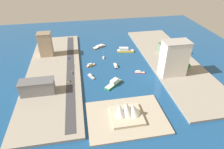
# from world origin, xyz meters

# --- Properties ---
(ground_plane) EXTENTS (440.00, 440.00, 0.00)m
(ground_plane) POSITION_xyz_m (0.00, 0.00, 0.00)
(ground_plane) COLOR navy
(quay_west) EXTENTS (70.00, 240.00, 3.02)m
(quay_west) POSITION_xyz_m (-84.85, 0.00, 1.51)
(quay_west) COLOR gray
(quay_west) RESTS_ON ground_plane
(quay_east) EXTENTS (70.00, 240.00, 3.02)m
(quay_east) POSITION_xyz_m (84.85, 0.00, 1.51)
(quay_east) COLOR gray
(quay_east) RESTS_ON ground_plane
(peninsula_point) EXTENTS (77.31, 55.92, 2.00)m
(peninsula_point) POSITION_xyz_m (8.05, 100.65, 1.00)
(peninsula_point) COLOR #A89E89
(peninsula_point) RESTS_ON ground_plane
(road_strip) EXTENTS (10.30, 228.00, 0.15)m
(road_strip) POSITION_xyz_m (62.49, 0.00, 3.10)
(road_strip) COLOR #38383D
(road_strip) RESTS_ON quay_east
(sailboat_small_white) EXTENTS (3.86, 8.27, 12.27)m
(sailboat_small_white) POSITION_xyz_m (12.75, -27.97, 1.07)
(sailboat_small_white) COLOR white
(sailboat_small_white) RESTS_ON ground_plane
(patrol_launch_navy) EXTENTS (4.67, 15.62, 3.64)m
(patrol_launch_navy) POSITION_xyz_m (-0.91, -0.30, 1.31)
(patrol_launch_navy) COLOR #1E284C
(patrol_launch_navy) RESTS_ON ground_plane
(barge_flat_brown) EXTENTS (23.08, 17.14, 3.48)m
(barge_flat_brown) POSITION_xyz_m (14.14, -68.38, 1.40)
(barge_flat_brown) COLOR brown
(barge_flat_brown) RESTS_ON ground_plane
(water_taxi_orange) EXTENTS (13.73, 7.55, 4.30)m
(water_taxi_orange) POSITION_xyz_m (33.85, -7.56, 1.56)
(water_taxi_orange) COLOR orange
(water_taxi_orange) RESTS_ON ground_plane
(tugboat_red) EXTENTS (14.43, 7.22, 3.32)m
(tugboat_red) POSITION_xyz_m (-29.33, 22.42, 1.13)
(tugboat_red) COLOR red
(tugboat_red) RESTS_ON ground_plane
(ferry_yellow_fast) EXTENTS (28.76, 11.91, 7.62)m
(ferry_yellow_fast) POSITION_xyz_m (-24.81, -43.56, 3.05)
(ferry_yellow_fast) COLOR yellow
(ferry_yellow_fast) RESTS_ON ground_plane
(ferry_green_doubledeck) EXTENTS (24.28, 22.55, 7.18)m
(ferry_green_doubledeck) POSITION_xyz_m (10.29, 43.36, 2.60)
(ferry_green_doubledeck) COLOR #2D8C4C
(ferry_green_doubledeck) RESTS_ON ground_plane
(yacht_sleek_gray) EXTENTS (8.95, 14.04, 3.51)m
(yacht_sleek_gray) POSITION_xyz_m (35.99, 21.40, 1.23)
(yacht_sleek_gray) COLOR #999EA3
(yacht_sleek_gray) RESTS_ON ground_plane
(hotel_broad_white) EXTENTS (32.82, 20.18, 45.79)m
(hotel_broad_white) POSITION_xyz_m (-68.53, 36.04, 25.95)
(hotel_broad_white) COLOR silver
(hotel_broad_white) RESTS_ON quay_west
(apartment_midrise_tan) EXTENTS (19.67, 17.08, 35.75)m
(apartment_midrise_tan) POSITION_xyz_m (97.48, -48.62, 20.93)
(apartment_midrise_tan) COLOR tan
(apartment_midrise_tan) RESTS_ON quay_east
(terminal_long_green) EXTENTS (36.29, 16.58, 14.72)m
(terminal_long_green) POSITION_xyz_m (-93.38, -23.96, 10.41)
(terminal_long_green) COLOR slate
(terminal_long_green) RESTS_ON quay_west
(warehouse_low_gray) EXTENTS (38.43, 16.09, 16.53)m
(warehouse_low_gray) POSITION_xyz_m (98.37, 46.99, 11.32)
(warehouse_low_gray) COLOR gray
(warehouse_low_gray) RESTS_ON quay_east
(sedan_silver) EXTENTS (2.06, 5.10, 1.58)m
(sedan_silver) POSITION_xyz_m (60.68, 12.42, 3.96)
(sedan_silver) COLOR black
(sedan_silver) RESTS_ON road_strip
(taxi_yellow_cab) EXTENTS (2.07, 4.70, 1.58)m
(taxi_yellow_cab) POSITION_xyz_m (64.33, 31.06, 3.94)
(taxi_yellow_cab) COLOR black
(taxi_yellow_cab) RESTS_ON road_strip
(hatchback_blue) EXTENTS (1.85, 4.52, 1.68)m
(hatchback_blue) POSITION_xyz_m (65.81, -30.17, 3.99)
(hatchback_blue) COLOR black
(hatchback_blue) RESTS_ON road_strip
(traffic_light_waterfront) EXTENTS (0.36, 0.36, 6.50)m
(traffic_light_waterfront) POSITION_xyz_m (56.34, 1.71, 7.37)
(traffic_light_waterfront) COLOR black
(traffic_light_waterfront) RESTS_ON quay_east
(opera_landmark) EXTENTS (31.14, 29.90, 20.59)m
(opera_landmark) POSITION_xyz_m (7.55, 100.65, 9.49)
(opera_landmark) COLOR #BCAD93
(opera_landmark) RESTS_ON peninsula_point
(park_tree_cluster) EXTENTS (12.76, 24.36, 9.79)m
(park_tree_cluster) POSITION_xyz_m (-93.82, 24.67, 8.81)
(park_tree_cluster) COLOR brown
(park_tree_cluster) RESTS_ON quay_west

